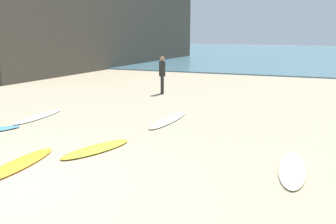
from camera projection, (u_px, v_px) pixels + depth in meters
ground_plane at (21, 188)px, 6.62m from camera, size 120.00×120.00×0.00m
ocean_water at (259, 53)px, 41.19m from camera, size 120.00×40.00×0.08m
surfboard_0 at (18, 164)px, 7.66m from camera, size 0.63×2.21×0.07m
surfboard_1 at (39, 116)px, 11.85m from camera, size 0.56×2.29×0.07m
surfboard_2 at (96, 149)px, 8.63m from camera, size 1.23×2.00×0.08m
surfboard_3 at (292, 169)px, 7.40m from camera, size 0.60×2.15×0.07m
surfboard_5 at (169, 120)px, 11.39m from camera, size 0.71×2.53×0.07m
beachgoer_near at (162, 73)px, 15.90m from camera, size 0.36×0.36×1.63m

